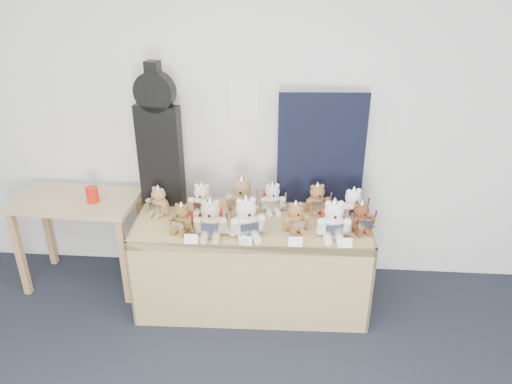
# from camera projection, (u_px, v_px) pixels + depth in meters

# --- Properties ---
(room_shell) EXTENTS (6.00, 6.00, 6.00)m
(room_shell) POSITION_uv_depth(u_px,v_px,m) (244.00, 100.00, 3.70)
(room_shell) COLOR silver
(room_shell) RESTS_ON floor
(display_table) EXTENTS (1.70, 0.75, 0.70)m
(display_table) POSITION_uv_depth(u_px,v_px,m) (252.00, 243.00, 3.60)
(display_table) COLOR #9B844E
(display_table) RESTS_ON floor
(side_table) EXTENTS (0.94, 0.55, 0.76)m
(side_table) POSITION_uv_depth(u_px,v_px,m) (78.00, 213.00, 3.84)
(side_table) COLOR #9B7E53
(side_table) RESTS_ON floor
(guitar_case) EXTENTS (0.34, 0.15, 1.08)m
(guitar_case) POSITION_uv_depth(u_px,v_px,m) (159.00, 138.00, 3.61)
(guitar_case) COLOR black
(guitar_case) RESTS_ON display_table
(navy_board) EXTENTS (0.64, 0.06, 0.86)m
(navy_board) POSITION_uv_depth(u_px,v_px,m) (321.00, 150.00, 3.66)
(navy_board) COLOR black
(navy_board) RESTS_ON display_table
(red_cup) EXTENTS (0.09, 0.09, 0.12)m
(red_cup) POSITION_uv_depth(u_px,v_px,m) (92.00, 195.00, 3.70)
(red_cup) COLOR red
(red_cup) RESTS_ON side_table
(teddy_front_far_left) EXTENTS (0.19, 0.18, 0.24)m
(teddy_front_far_left) POSITION_uv_depth(u_px,v_px,m) (182.00, 219.00, 3.42)
(teddy_front_far_left) COLOR brown
(teddy_front_far_left) RESTS_ON display_table
(teddy_front_left) EXTENTS (0.25, 0.21, 0.31)m
(teddy_front_left) POSITION_uv_depth(u_px,v_px,m) (211.00, 220.00, 3.35)
(teddy_front_left) COLOR tan
(teddy_front_left) RESTS_ON display_table
(teddy_front_centre) EXTENTS (0.28, 0.26, 0.33)m
(teddy_front_centre) POSITION_uv_depth(u_px,v_px,m) (247.00, 219.00, 3.34)
(teddy_front_centre) COLOR silver
(teddy_front_centre) RESTS_ON display_table
(teddy_front_right) EXTENTS (0.21, 0.19, 0.25)m
(teddy_front_right) POSITION_uv_depth(u_px,v_px,m) (296.00, 218.00, 3.42)
(teddy_front_right) COLOR #8F6036
(teddy_front_right) RESTS_ON display_table
(teddy_front_far_right) EXTENTS (0.25, 0.21, 0.31)m
(teddy_front_far_right) POSITION_uv_depth(u_px,v_px,m) (333.00, 221.00, 3.34)
(teddy_front_far_right) COLOR white
(teddy_front_far_right) RESTS_ON display_table
(teddy_front_end) EXTENTS (0.21, 0.19, 0.25)m
(teddy_front_end) POSITION_uv_depth(u_px,v_px,m) (361.00, 218.00, 3.42)
(teddy_front_end) COLOR brown
(teddy_front_end) RESTS_ON display_table
(teddy_back_left) EXTENTS (0.22, 0.18, 0.27)m
(teddy_back_left) POSITION_uv_depth(u_px,v_px,m) (202.00, 200.00, 3.64)
(teddy_back_left) COLOR #F6E9B3
(teddy_back_left) RESTS_ON display_table
(teddy_back_centre_left) EXTENTS (0.26, 0.21, 0.32)m
(teddy_back_centre_left) POSITION_uv_depth(u_px,v_px,m) (242.00, 197.00, 3.65)
(teddy_back_centre_left) COLOR #9F7A4F
(teddy_back_centre_left) RESTS_ON display_table
(teddy_back_centre_right) EXTENTS (0.21, 0.19, 0.25)m
(teddy_back_centre_right) POSITION_uv_depth(u_px,v_px,m) (272.00, 199.00, 3.68)
(teddy_back_centre_right) COLOR beige
(teddy_back_centre_right) RESTS_ON display_table
(teddy_back_right) EXTENTS (0.21, 0.19, 0.25)m
(teddy_back_right) POSITION_uv_depth(u_px,v_px,m) (317.00, 200.00, 3.67)
(teddy_back_right) COLOR brown
(teddy_back_right) RESTS_ON display_table
(teddy_back_end) EXTENTS (0.23, 0.21, 0.27)m
(teddy_back_end) POSITION_uv_depth(u_px,v_px,m) (353.00, 206.00, 3.57)
(teddy_back_end) COLOR white
(teddy_back_end) RESTS_ON display_table
(teddy_back_far_left) EXTENTS (0.20, 0.19, 0.25)m
(teddy_back_far_left) POSITION_uv_depth(u_px,v_px,m) (159.00, 202.00, 3.64)
(teddy_back_far_left) COLOR #9B7748
(teddy_back_far_left) RESTS_ON display_table
(entry_card_a) EXTENTS (0.09, 0.02, 0.06)m
(entry_card_a) POSITION_uv_depth(u_px,v_px,m) (191.00, 239.00, 3.29)
(entry_card_a) COLOR white
(entry_card_a) RESTS_ON display_table
(entry_card_b) EXTENTS (0.08, 0.02, 0.06)m
(entry_card_b) POSITION_uv_depth(u_px,v_px,m) (246.00, 241.00, 3.28)
(entry_card_b) COLOR white
(entry_card_b) RESTS_ON display_table
(entry_card_c) EXTENTS (0.09, 0.02, 0.07)m
(entry_card_c) POSITION_uv_depth(u_px,v_px,m) (295.00, 242.00, 3.26)
(entry_card_c) COLOR white
(entry_card_c) RESTS_ON display_table
(entry_card_d) EXTENTS (0.09, 0.02, 0.07)m
(entry_card_d) POSITION_uv_depth(u_px,v_px,m) (345.00, 243.00, 3.25)
(entry_card_d) COLOR white
(entry_card_d) RESTS_ON display_table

